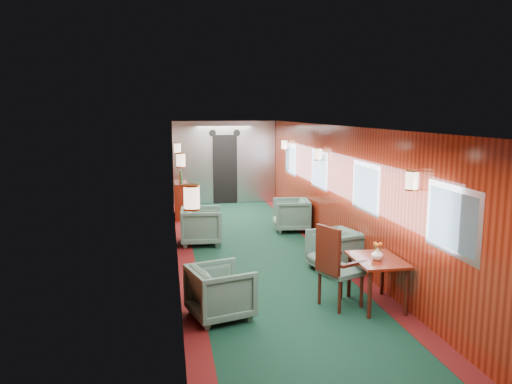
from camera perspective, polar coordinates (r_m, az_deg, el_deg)
room at (r=8.70m, az=0.79°, el=2.44°), size 12.00×12.10×2.40m
bulkhead at (r=14.56m, az=-3.59°, el=3.36°), size 2.98×0.17×2.39m
windows_right at (r=9.35m, az=9.49°, el=1.65°), size 0.02×8.60×0.80m
wall_sconces at (r=9.24m, az=0.13°, el=3.80°), size 2.97×7.97×0.25m
dining_table at (r=7.07m, az=13.67°, el=-8.25°), size 0.65×0.91×0.68m
side_chair at (r=6.90m, az=9.03°, el=-8.07°), size 0.66×0.68×1.15m
credenza at (r=12.77m, az=-8.61°, el=-0.83°), size 0.32×1.01×1.18m
flower_vase at (r=6.96m, az=13.71°, el=-6.90°), size 0.17×0.17×0.17m
armchair_left_near at (r=6.60m, az=-4.08°, el=-11.31°), size 0.94×0.92×0.69m
armchair_left_far at (r=10.15m, az=-6.22°, el=-3.86°), size 0.87×0.85×0.75m
armchair_right_near at (r=8.53m, az=8.97°, el=-6.63°), size 0.92×0.91×0.69m
armchair_right_far at (r=11.24m, az=4.05°, el=-2.62°), size 0.88×0.86×0.72m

